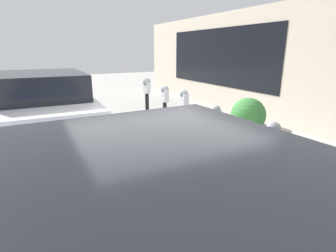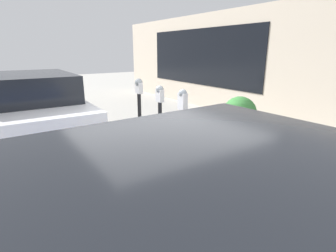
# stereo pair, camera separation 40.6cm
# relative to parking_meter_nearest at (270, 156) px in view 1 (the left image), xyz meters

# --- Properties ---
(ground_plane) EXTENTS (40.00, 40.00, 0.00)m
(ground_plane) POSITION_rel_parking_meter_nearest_xyz_m (1.65, 0.51, -0.95)
(ground_plane) COLOR #ADAAA3
(curb_strip) EXTENTS (19.00, 0.16, 0.04)m
(curb_strip) POSITION_rel_parking_meter_nearest_xyz_m (1.65, 0.59, -0.93)
(curb_strip) COLOR gold
(curb_strip) RESTS_ON ground_plane
(parking_meter_nearest) EXTENTS (0.20, 0.17, 1.34)m
(parking_meter_nearest) POSITION_rel_parking_meter_nearest_xyz_m (0.00, 0.00, 0.00)
(parking_meter_nearest) COLOR black
(parking_meter_nearest) RESTS_ON ground_plane
(parking_meter_second) EXTENTS (0.16, 0.14, 1.37)m
(parking_meter_second) POSITION_rel_parking_meter_nearest_xyz_m (0.86, 0.08, -0.03)
(parking_meter_second) COLOR black
(parking_meter_second) RESTS_ON ground_plane
(parking_meter_middle) EXTENTS (0.15, 0.13, 1.47)m
(parking_meter_middle) POSITION_rel_parking_meter_nearest_xyz_m (1.67, 0.07, 0.01)
(parking_meter_middle) COLOR black
(parking_meter_middle) RESTS_ON ground_plane
(parking_meter_fourth) EXTENTS (0.17, 0.14, 1.43)m
(parking_meter_fourth) POSITION_rel_parking_meter_nearest_xyz_m (2.45, 0.00, -0.02)
(parking_meter_fourth) COLOR black
(parking_meter_fourth) RESTS_ON ground_plane
(parking_meter_farthest) EXTENTS (0.19, 0.16, 1.49)m
(parking_meter_farthest) POSITION_rel_parking_meter_nearest_xyz_m (3.25, 0.01, 0.04)
(parking_meter_farthest) COLOR black
(parking_meter_farthest) RESTS_ON ground_plane
(planter_box) EXTENTS (1.28, 1.04, 1.15)m
(planter_box) POSITION_rel_parking_meter_nearest_xyz_m (1.92, -1.60, -0.51)
(planter_box) COLOR #B2A899
(planter_box) RESTS_ON ground_plane
(parked_car_middle) EXTENTS (4.39, 2.05, 1.59)m
(parked_car_middle) POSITION_rel_parking_meter_nearest_xyz_m (4.65, 1.94, -0.13)
(parked_car_middle) COLOR silver
(parked_car_middle) RESTS_ON ground_plane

